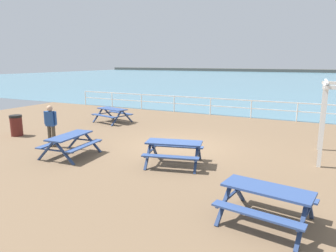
# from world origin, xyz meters

# --- Properties ---
(ground_plane) EXTENTS (30.00, 24.00, 0.20)m
(ground_plane) POSITION_xyz_m (0.00, 0.00, -0.10)
(ground_plane) COLOR brown
(sea_band) EXTENTS (142.00, 90.00, 0.01)m
(sea_band) POSITION_xyz_m (0.00, 52.75, 0.00)
(sea_band) COLOR teal
(sea_band) RESTS_ON ground
(distant_shoreline) EXTENTS (142.00, 6.00, 1.80)m
(distant_shoreline) POSITION_xyz_m (0.00, 95.75, 0.00)
(distant_shoreline) COLOR #4C4C47
(distant_shoreline) RESTS_ON ground
(seaward_railing) EXTENTS (23.07, 0.07, 1.08)m
(seaward_railing) POSITION_xyz_m (0.00, 7.75, 0.77)
(seaward_railing) COLOR white
(seaward_railing) RESTS_ON ground
(picnic_table_near_left) EXTENTS (2.11, 1.90, 0.80)m
(picnic_table_near_left) POSITION_xyz_m (0.83, -2.04, 0.58)
(picnic_table_near_left) COLOR #334C84
(picnic_table_near_left) RESTS_ON ground
(picnic_table_near_right) EXTENTS (2.09, 1.87, 0.80)m
(picnic_table_near_right) POSITION_xyz_m (-5.34, 2.93, 0.58)
(picnic_table_near_right) COLOR #334C84
(picnic_table_near_right) RESTS_ON ground
(picnic_table_mid_centre) EXTENTS (1.99, 1.76, 0.80)m
(picnic_table_mid_centre) POSITION_xyz_m (4.17, -4.56, 0.58)
(picnic_table_mid_centre) COLOR #334C84
(picnic_table_mid_centre) RESTS_ON ground
(picnic_table_far_left) EXTENTS (1.68, 1.93, 0.80)m
(picnic_table_far_left) POSITION_xyz_m (-2.88, -2.87, 0.58)
(picnic_table_far_left) COLOR #334C84
(picnic_table_far_left) RESTS_ON ground
(visitor) EXTENTS (0.51, 0.31, 1.66)m
(visitor) POSITION_xyz_m (-4.43, -2.27, 0.95)
(visitor) COLOR #4C4233
(visitor) RESTS_ON ground
(litter_bin) EXTENTS (0.55, 0.55, 0.95)m
(litter_bin) POSITION_xyz_m (-7.32, -1.62, 0.48)
(litter_bin) COLOR #591E19
(litter_bin) RESTS_ON ground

